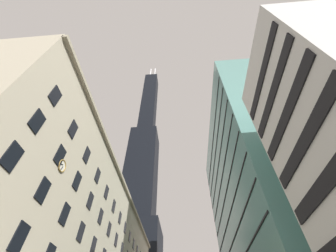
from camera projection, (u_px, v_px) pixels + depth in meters
The scene contains 2 objects.
dark_skyscraper at pixel (139, 193), 112.85m from camera, with size 24.70×24.70×203.99m.
glass_office_midrise at pixel (261, 202), 43.02m from camera, with size 14.48×41.22×46.35m.
Camera 1 is at (2.22, -13.72, 1.96)m, focal length 22.25 mm.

